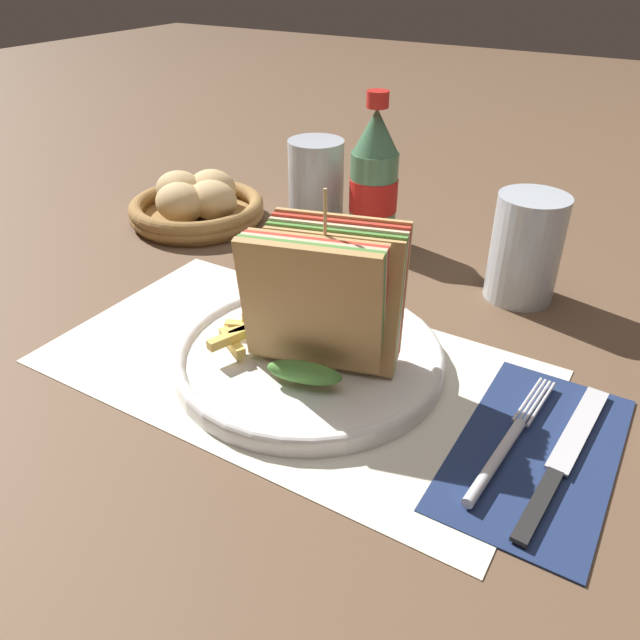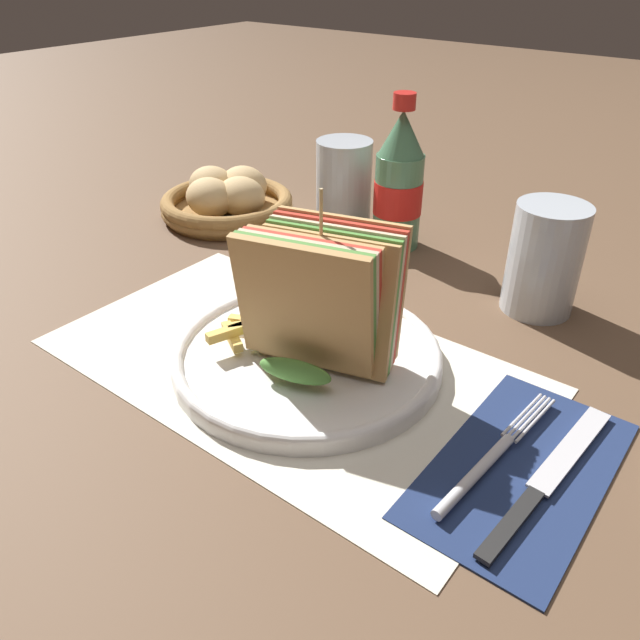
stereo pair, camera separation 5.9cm
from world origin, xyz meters
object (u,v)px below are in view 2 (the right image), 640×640
(club_sandwich, at_px, (321,300))
(bread_basket, at_px, (227,200))
(glass_far, at_px, (344,190))
(coke_bottle_near, at_px, (399,184))
(fork, at_px, (487,462))
(plate_main, at_px, (307,355))
(glass_near, at_px, (545,259))
(knife, at_px, (547,478))

(club_sandwich, relative_size, bread_basket, 0.85)
(club_sandwich, distance_m, bread_basket, 0.41)
(glass_far, bearing_deg, coke_bottle_near, -6.92)
(glass_far, bearing_deg, fork, -40.84)
(plate_main, height_order, glass_near, glass_near)
(glass_near, bearing_deg, plate_main, -119.02)
(knife, distance_m, coke_bottle_near, 0.44)
(knife, xyz_separation_m, bread_basket, (-0.56, 0.23, 0.02))
(coke_bottle_near, xyz_separation_m, glass_near, (0.21, -0.05, -0.02))
(plate_main, relative_size, bread_basket, 1.34)
(coke_bottle_near, bearing_deg, fork, -48.17)
(plate_main, relative_size, glass_near, 2.14)
(club_sandwich, relative_size, coke_bottle_near, 0.84)
(glass_near, bearing_deg, bread_basket, -177.53)
(bread_basket, bearing_deg, glass_near, 2.47)
(plate_main, height_order, club_sandwich, club_sandwich)
(fork, relative_size, knife, 0.88)
(club_sandwich, bearing_deg, glass_near, 64.67)
(knife, bearing_deg, glass_far, 147.70)
(plate_main, bearing_deg, glass_near, 60.98)
(coke_bottle_near, height_order, glass_far, coke_bottle_near)
(club_sandwich, relative_size, fork, 0.93)
(coke_bottle_near, distance_m, glass_far, 0.10)
(knife, height_order, coke_bottle_near, coke_bottle_near)
(coke_bottle_near, distance_m, bread_basket, 0.26)
(fork, bearing_deg, glass_near, 108.10)
(club_sandwich, xyz_separation_m, glass_near, (0.11, 0.24, -0.02))
(fork, distance_m, knife, 0.04)
(coke_bottle_near, bearing_deg, bread_basket, -164.88)
(fork, distance_m, glass_far, 0.49)
(plate_main, distance_m, fork, 0.20)
(glass_near, bearing_deg, knife, -66.64)
(plate_main, xyz_separation_m, fork, (0.20, -0.02, -0.00))
(plate_main, bearing_deg, knife, -2.29)
(fork, distance_m, glass_near, 0.27)
(knife, bearing_deg, bread_basket, 162.26)
(fork, height_order, glass_near, glass_near)
(glass_far, bearing_deg, club_sandwich, -57.28)
(fork, xyz_separation_m, knife, (0.04, 0.01, -0.00))
(coke_bottle_near, bearing_deg, plate_main, -74.38)
(knife, bearing_deg, club_sandwich, -177.61)
(fork, relative_size, coke_bottle_near, 0.90)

